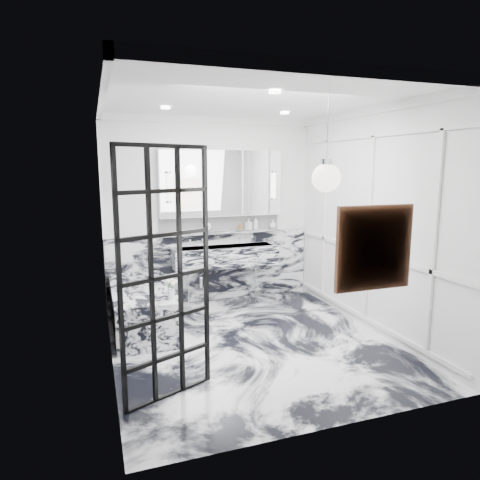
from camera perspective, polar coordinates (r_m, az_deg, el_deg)
name	(u,v)px	position (r m, az deg, el deg)	size (l,w,h in m)	color
floor	(251,342)	(5.27, 1.54, -13.44)	(3.60, 3.60, 0.00)	white
ceiling	(253,99)	(4.89, 1.70, 18.29)	(3.60, 3.60, 0.00)	white
wall_back	(211,211)	(6.59, -3.92, 3.91)	(3.60, 3.60, 0.00)	white
wall_front	(337,259)	(3.29, 12.75, -2.43)	(3.60, 3.60, 0.00)	white
wall_left	(106,234)	(4.58, -17.48, 0.80)	(3.60, 3.60, 0.00)	white
wall_right	(371,221)	(5.65, 17.01, 2.48)	(3.60, 3.60, 0.00)	white
marble_clad_back	(212,267)	(6.71, -3.78, -3.57)	(3.18, 0.05, 1.05)	white
marble_clad_left	(107,239)	(4.59, -17.25, 0.07)	(0.02, 3.56, 2.68)	white
panel_molding	(369,229)	(5.65, 16.80, 1.47)	(0.03, 3.40, 2.30)	white
soap_bottle_a	(256,223)	(6.74, 2.10, 2.28)	(0.08, 0.08, 0.20)	#8C5919
soap_bottle_b	(249,224)	(6.70, 1.15, 2.16)	(0.08, 0.09, 0.18)	#4C4C51
soap_bottle_c	(273,224)	(6.86, 4.39, 2.12)	(0.11, 0.11, 0.14)	silver
face_pot	(206,227)	(6.50, -4.53, 1.73)	(0.15, 0.15, 0.15)	white
amber_bottle	(240,227)	(6.66, -0.01, 1.74)	(0.04, 0.04, 0.10)	#8C5919
flower_vase	(171,294)	(5.10, -9.19, -7.07)	(0.08, 0.08, 0.12)	silver
crittall_door	(166,277)	(3.81, -9.82, -4.87)	(0.88, 0.04, 2.25)	black
artwork	(374,248)	(3.51, 17.45, -1.01)	(0.57, 0.06, 0.57)	#B88712
pendant_light	(326,178)	(3.93, 11.42, 8.11)	(0.26, 0.26, 0.26)	white
trough_sink	(225,256)	(6.50, -2.01, -2.14)	(1.60, 0.45, 0.30)	silver
ledge	(222,232)	(6.59, -2.45, 1.03)	(1.90, 0.14, 0.04)	silver
subway_tile	(221,223)	(6.63, -2.61, 2.26)	(1.90, 0.03, 0.23)	white
mirror_cabinet	(221,183)	(6.52, -2.51, 7.56)	(1.90, 0.16, 1.00)	white
sconce_left	(168,187)	(6.25, -9.53, 6.96)	(0.07, 0.07, 0.40)	white
sconce_right	(274,185)	(6.72, 4.50, 7.27)	(0.07, 0.07, 0.40)	white
bathtub	(142,307)	(5.74, -12.88, -8.76)	(0.75, 1.65, 0.55)	silver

